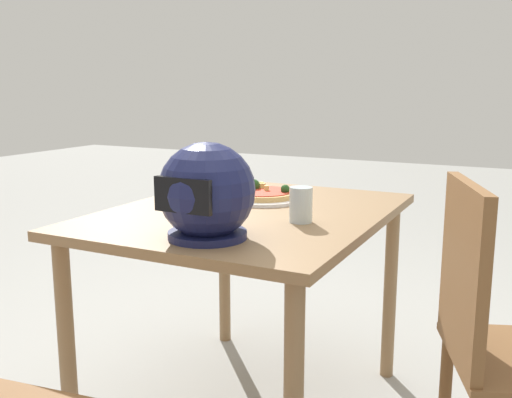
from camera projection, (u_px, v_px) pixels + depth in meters
dining_table at (249, 236)px, 1.96m from camera, size 0.86×1.07×0.73m
pizza_plate at (263, 198)px, 2.12m from camera, size 0.30×0.30×0.01m
pizza at (262, 193)px, 2.12m from camera, size 0.24×0.24×0.06m
motorcycle_helmet at (207, 193)px, 1.56m from camera, size 0.26×0.26×0.26m
drinking_glass at (301, 205)px, 1.76m from camera, size 0.07×0.07×0.11m
chair_side at (497, 334)px, 1.51m from camera, size 0.51×0.51×0.90m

